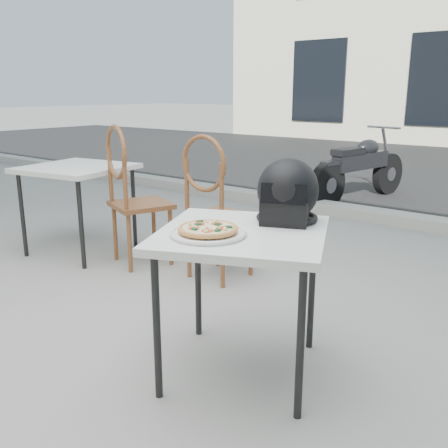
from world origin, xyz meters
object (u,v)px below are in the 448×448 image
Objects in this scene: pizza at (208,228)px; cafe_table_side at (77,174)px; plate at (208,233)px; cafe_table_main at (242,244)px; cafe_chair_main at (213,200)px; helmet at (287,194)px; motorcycle at (360,169)px; cafe_chair_side at (131,188)px.

pizza is 0.34× the size of cafe_table_side.
cafe_table_main is at bearing 66.13° from plate.
cafe_chair_main is at bearing 8.42° from cafe_table_side.
pizza is 0.75× the size of helmet.
cafe_table_main is at bearing -62.52° from motorcycle.
cafe_chair_main is 3.24m from motorcycle.
motorcycle is (0.41, 3.36, -0.21)m from cafe_chair_side.
cafe_table_side is at bearing 158.42° from plate.
cafe_chair_side is at bearing 149.64° from plate.
helmet reaches higher than cafe_table_main.
cafe_table_side is 0.60m from cafe_chair_side.
cafe_table_side is at bearing 10.39° from cafe_chair_main.
cafe_table_main is 2.28m from cafe_table_side.
cafe_chair_side is (-1.66, 0.46, -0.24)m from helmet.
helmet is at bearing 72.01° from pizza.
plate reaches higher than cafe_table_main.
plate is 2.27m from cafe_table_side.
helmet is 0.38× the size of cafe_chair_main.
cafe_table_main is 0.20m from pizza.
cafe_chair_main reaches higher than cafe_table_side.
pizza is 0.28× the size of cafe_chair_side.
cafe_table_side is (-2.11, 0.83, -0.07)m from pizza.
helmet is (0.14, 0.43, 0.10)m from pizza.
cafe_table_side reaches higher than cafe_table_main.
cafe_chair_main is (-0.82, 1.03, -0.14)m from plate.
helmet is at bearing 150.06° from cafe_chair_main.
cafe_table_main is at bearing 176.68° from cafe_chair_side.
pizza is at bearing -63.98° from motorcycle.
cafe_chair_main is 0.72m from cafe_chair_side.
cafe_table_side is 3.57m from motorcycle.
cafe_chair_side reaches higher than cafe_table_main.
motorcycle is at bearing -82.83° from cafe_chair_main.
cafe_chair_side is (-0.70, -0.14, 0.02)m from cafe_chair_main.
motorcycle is at bearing 85.61° from helmet.
cafe_chair_main reaches higher than helmet.
cafe_chair_main is 0.96× the size of cafe_chair_side.
helmet is at bearing 75.65° from cafe_table_main.
cafe_table_main is 3.28× the size of pizza.
helmet is at bearing 72.02° from plate.
helmet is 4.04m from motorcycle.
cafe_chair_side is at bearing -85.56° from motorcycle.
motorcycle reaches higher than pizza.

